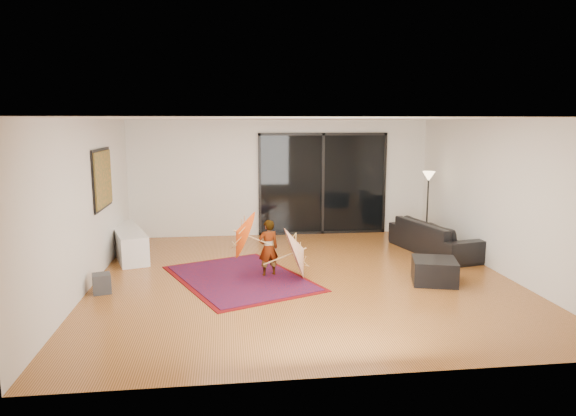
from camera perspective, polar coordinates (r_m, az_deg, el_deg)
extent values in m
plane|color=#B06530|center=(8.92, 1.67, -7.74)|extent=(7.00, 7.00, 0.00)
plane|color=white|center=(8.52, 1.76, 9.88)|extent=(7.00, 7.00, 0.00)
plane|color=silver|center=(12.06, -0.81, 3.35)|extent=(7.00, 0.00, 7.00)
plane|color=silver|center=(5.25, 7.52, -4.86)|extent=(7.00, 0.00, 7.00)
plane|color=silver|center=(8.80, -21.44, 0.39)|extent=(0.00, 7.00, 7.00)
plane|color=silver|center=(9.78, 22.44, 1.18)|extent=(0.00, 7.00, 7.00)
cube|color=black|center=(12.20, 3.89, 2.69)|extent=(3.00, 0.04, 2.40)
cube|color=black|center=(12.09, 3.97, 8.19)|extent=(3.06, 0.06, 0.06)
cube|color=black|center=(12.37, 3.85, -2.71)|extent=(3.06, 0.06, 0.06)
cube|color=black|center=(12.18, 3.91, 2.68)|extent=(0.06, 0.06, 2.40)
cube|color=black|center=(9.72, -19.96, 3.07)|extent=(0.02, 1.28, 1.08)
cube|color=#1E4C2F|center=(9.72, -19.84, 3.07)|extent=(0.03, 1.18, 0.98)
cube|color=white|center=(10.75, -17.34, -3.66)|extent=(1.09, 2.05, 0.55)
cube|color=#424244|center=(8.62, -19.99, -7.88)|extent=(0.33, 0.33, 0.31)
cube|color=#57070A|center=(8.90, -5.30, -7.77)|extent=(2.83, 3.24, 0.01)
cube|color=#61091B|center=(8.90, -5.30, -7.74)|extent=(2.62, 3.03, 0.02)
imported|color=black|center=(10.92, 16.07, -3.12)|extent=(1.34, 2.38, 0.65)
cube|color=black|center=(8.93, 15.94, -6.75)|extent=(0.87, 0.87, 0.40)
cylinder|color=black|center=(11.82, 15.05, -3.68)|extent=(0.27, 0.27, 0.03)
cylinder|color=black|center=(11.68, 15.21, -0.25)|extent=(0.04, 0.04, 1.46)
cone|color=#FFD899|center=(11.58, 15.37, 3.41)|extent=(0.27, 0.27, 0.21)
imported|color=#999999|center=(8.89, -2.21, -4.48)|extent=(0.41, 0.32, 0.99)
cone|color=#FC4F0D|center=(8.76, -5.78, -3.13)|extent=(0.49, 0.84, 0.84)
cylinder|color=tan|center=(8.84, -5.75, -5.25)|extent=(0.47, 0.02, 0.22)
cylinder|color=tan|center=(8.74, -5.79, -2.46)|extent=(0.06, 0.02, 0.04)
cone|color=silver|center=(8.81, 1.78, -4.54)|extent=(0.50, 0.93, 0.94)
cylinder|color=tan|center=(8.91, 1.76, -6.85)|extent=(0.53, 0.02, 0.21)
cylinder|color=tan|center=(8.79, 1.78, -3.82)|extent=(0.06, 0.02, 0.04)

